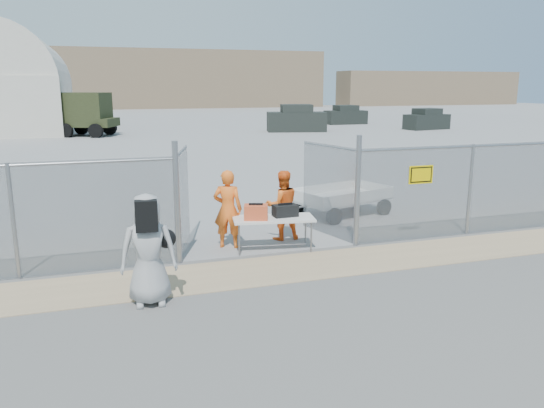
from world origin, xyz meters
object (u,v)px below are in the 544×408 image
object	(u,v)px
visitor	(148,250)
security_worker_right	(282,205)
utility_trailer	(342,200)
security_worker_left	(228,209)
folding_table	(273,234)

from	to	relation	value
visitor	security_worker_right	bearing A→B (deg)	45.51
utility_trailer	security_worker_left	bearing A→B (deg)	-168.27
visitor	folding_table	bearing A→B (deg)	41.10
security_worker_left	visitor	distance (m)	3.28
utility_trailer	folding_table	bearing A→B (deg)	-155.01
security_worker_left	security_worker_right	xyz separation A→B (m)	(1.36, 0.26, -0.06)
folding_table	security_worker_right	bearing A→B (deg)	68.12
security_worker_left	utility_trailer	world-z (taller)	security_worker_left
folding_table	security_worker_left	xyz separation A→B (m)	(-0.90, 0.51, 0.51)
visitor	utility_trailer	size ratio (longest dim) A/B	0.55
security_worker_right	utility_trailer	xyz separation A→B (m)	(2.38, 1.81, -0.41)
security_worker_right	utility_trailer	size ratio (longest dim) A/B	0.49
security_worker_left	visitor	xyz separation A→B (m)	(-1.95, -2.64, 0.05)
security_worker_left	visitor	bearing A→B (deg)	76.38
security_worker_right	visitor	distance (m)	4.41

